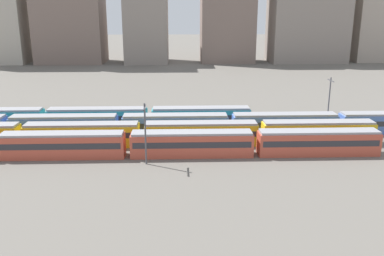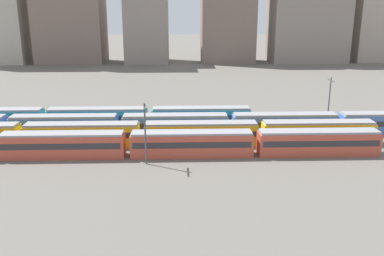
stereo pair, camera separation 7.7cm
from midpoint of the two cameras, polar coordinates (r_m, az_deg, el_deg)
The scene contains 10 objects.
ground_plane at distance 74.83m, azimuth -24.04°, elevation -1.72°, with size 600.00×600.00×0.00m, color #666059.
train_track_0 at distance 61.76m, azimuth -8.86°, elevation -2.20°, with size 74.70×3.06×3.75m.
train_track_1 at distance 66.52m, azimuth -6.92°, elevation -0.80°, with size 74.70×3.06×3.75m.
train_track_2 at distance 71.81m, azimuth 5.22°, elevation 0.52°, with size 112.50×3.06×3.75m.
train_track_3 at distance 77.69m, azimuth -12.84°, elevation 1.37°, with size 55.80×3.06×3.75m.
catenary_pole_0 at distance 57.48m, azimuth -6.48°, elevation -0.35°, with size 0.24×3.20×8.77m.
catenary_pole_1 at distance 83.87m, azimuth 18.32°, elevation 4.07°, with size 0.24×3.20×8.60m.
distant_building_2 at distance 172.45m, azimuth -6.24°, elevation 13.09°, with size 16.88×21.00×24.97m, color gray.
distant_building_3 at distance 172.98m, azimuth 4.90°, elevation 15.93°, with size 21.24×16.18×41.83m, color #7A665B.
distant_building_4 at distance 179.71m, azimuth 15.64°, elevation 15.16°, with size 30.00×19.17×40.18m, color gray.
Camera 1 is at (28.18, -58.25, 21.02)m, focal length 38.82 mm.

